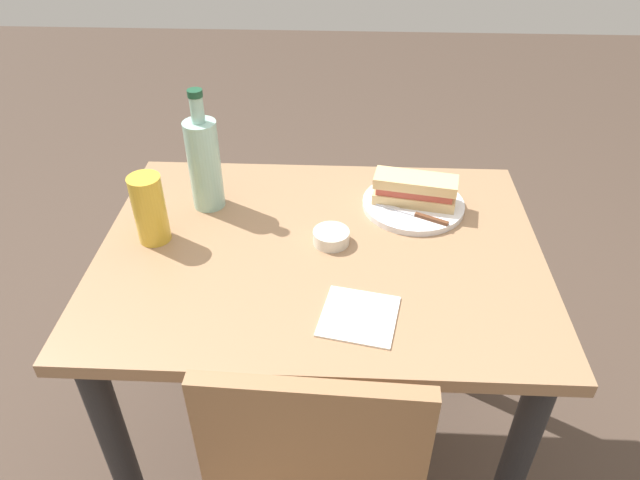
% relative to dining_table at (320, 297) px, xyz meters
% --- Properties ---
extents(ground_plane, '(8.00, 8.00, 0.00)m').
position_rel_dining_table_xyz_m(ground_plane, '(0.00, 0.00, -0.63)').
color(ground_plane, '#47382D').
extents(dining_table, '(0.96, 0.72, 0.77)m').
position_rel_dining_table_xyz_m(dining_table, '(0.00, 0.00, 0.00)').
color(dining_table, '#997251').
rests_on(dining_table, ground).
extents(plate_near, '(0.24, 0.24, 0.01)m').
position_rel_dining_table_xyz_m(plate_near, '(-0.22, -0.17, 0.15)').
color(plate_near, white).
rests_on(plate_near, dining_table).
extents(baguette_sandwich_near, '(0.20, 0.10, 0.07)m').
position_rel_dining_table_xyz_m(baguette_sandwich_near, '(-0.22, -0.17, 0.20)').
color(baguette_sandwich_near, '#DBB77A').
rests_on(baguette_sandwich_near, plate_near).
extents(knife_near, '(0.16, 0.09, 0.01)m').
position_rel_dining_table_xyz_m(knife_near, '(-0.22, -0.11, 0.17)').
color(knife_near, silver).
rests_on(knife_near, plate_near).
extents(water_bottle, '(0.08, 0.08, 0.29)m').
position_rel_dining_table_xyz_m(water_bottle, '(0.27, -0.16, 0.26)').
color(water_bottle, '#99C6B7').
rests_on(water_bottle, dining_table).
extents(beer_glass, '(0.07, 0.07, 0.16)m').
position_rel_dining_table_xyz_m(beer_glass, '(0.37, -0.02, 0.23)').
color(beer_glass, gold).
rests_on(beer_glass, dining_table).
extents(olive_bowl, '(0.08, 0.08, 0.03)m').
position_rel_dining_table_xyz_m(olive_bowl, '(-0.02, -0.02, 0.16)').
color(olive_bowl, silver).
rests_on(olive_bowl, dining_table).
extents(paper_napkin, '(0.16, 0.16, 0.00)m').
position_rel_dining_table_xyz_m(paper_napkin, '(-0.08, 0.21, 0.15)').
color(paper_napkin, white).
rests_on(paper_napkin, dining_table).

